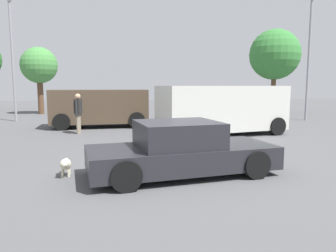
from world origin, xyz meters
TOP-DOWN VIEW (x-y plane):
  - ground_plane at (0.00, 0.00)m, footprint 80.00×80.00m
  - sedan_foreground at (-0.04, -0.28)m, footprint 4.55×2.36m
  - dog at (-2.69, 0.00)m, footprint 0.29×0.65m
  - van_white at (2.93, 5.42)m, footprint 5.69×3.11m
  - suv_dark at (-2.32, 8.90)m, footprint 4.81×2.31m
  - pedestrian at (-3.13, 6.69)m, footprint 0.32×0.56m
  - light_post_near at (9.88, 10.11)m, footprint 0.44×0.44m
  - light_post_mid at (-7.35, 12.35)m, footprint 0.44×0.44m
  - tree_back_left at (10.40, 15.25)m, footprint 3.78×3.78m
  - tree_back_right at (-7.00, 17.25)m, footprint 2.63×2.63m

SIDE VIEW (x-z plane):
  - ground_plane at x=0.00m, z-range 0.00..0.00m
  - dog at x=-2.69m, z-range 0.06..0.50m
  - sedan_foreground at x=-0.04m, z-range -0.05..1.20m
  - suv_dark at x=-2.32m, z-range 0.09..1.98m
  - pedestrian at x=-3.13m, z-range 0.17..1.92m
  - van_white at x=2.93m, z-range 0.09..2.17m
  - tree_back_right at x=-7.00m, z-range 1.08..5.96m
  - tree_back_left at x=10.40m, z-range 1.25..7.56m
  - light_post_mid at x=-7.35m, z-range 1.21..8.45m
  - light_post_near at x=9.88m, z-range 1.22..8.69m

